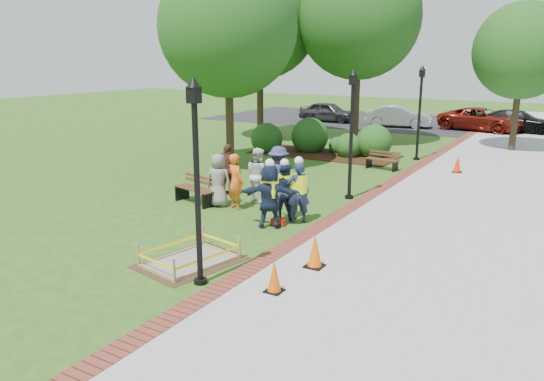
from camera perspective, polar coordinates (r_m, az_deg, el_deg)
The scene contains 36 objects.
ground at distance 14.30m, azimuth -4.19°, elevation -4.65°, with size 100.00×100.00×0.00m, color #285116.
sidewalk at distance 21.75m, azimuth 22.61°, elevation 0.87°, with size 6.00×60.00×0.02m, color #9E9E99.
brick_edging at distance 22.40m, azimuth 14.39°, elevation 1.89°, with size 0.50×60.00×0.03m, color maroon.
mulch_bed at distance 25.88m, azimuth 5.56°, elevation 3.90°, with size 7.00×3.00×0.05m, color #381E0F.
parking_lot at distance 39.14m, azimuth 19.12°, elevation 6.64°, with size 36.00×12.00×0.01m, color black.
wet_concrete_pad at distance 12.39m, azimuth -8.82°, elevation -6.66°, with size 2.13×2.60×0.55m.
bench_near at distance 17.27m, azimuth -8.22°, elevation -0.48°, with size 1.70×0.89×0.88m.
bench_far at distance 22.78m, azimuth 11.75°, elevation 2.83°, with size 1.46×0.65×0.76m.
cone_front at distance 10.73m, azimuth 0.25°, elevation -9.30°, with size 0.35×0.35×0.69m.
cone_back at distance 11.95m, azimuth 4.63°, elevation -6.56°, with size 0.41×0.41×0.80m.
cone_far at distance 22.92m, azimuth 19.32°, elevation 2.67°, with size 0.37×0.37×0.73m.
toolbox at distance 14.92m, azimuth 0.67°, elevation -3.42°, with size 0.39×0.21×0.20m, color red.
lamp_near at distance 10.61m, azimuth -8.13°, elevation 2.47°, with size 0.28×0.28×4.26m.
lamp_mid at distance 17.49m, azimuth 8.56°, elevation 7.03°, with size 0.28×0.28×4.26m.
lamp_far at distance 25.04m, azimuth 15.63°, elevation 8.78°, with size 0.28×0.28×4.26m.
tree_left at distance 22.45m, azimuth -4.76°, elevation 17.04°, with size 5.65×5.65×8.58m.
tree_back at distance 29.14m, azimuth 9.33°, elevation 17.90°, with size 6.40×6.40×9.80m.
tree_right at distance 29.25m, azimuth 25.33°, elevation 13.41°, with size 4.68×4.68×7.24m.
tree_far at distance 30.55m, azimuth -1.34°, elevation 18.00°, with size 6.60×6.60×9.96m.
shrub_a at distance 26.49m, azimuth -0.58°, elevation 4.16°, with size 1.58×1.58×1.58m, color #124216.
shrub_b at distance 26.67m, azimuth 4.06°, elevation 4.19°, with size 1.84×1.84×1.84m, color #124216.
shrub_c at distance 25.43m, azimuth 8.18°, elevation 3.59°, with size 1.23×1.23×1.23m, color #124216.
shrub_d at distance 25.66m, azimuth 10.84°, elevation 3.57°, with size 1.68×1.68×1.68m, color #124216.
shrub_e at distance 26.43m, azimuth 7.04°, elevation 4.03°, with size 0.87×0.87×0.87m, color #124216.
casual_person_a at distance 16.73m, azimuth -5.78°, elevation 1.10°, with size 0.61×0.46×1.68m.
casual_person_b at distance 16.40m, azimuth -3.95°, elevation 0.98°, with size 0.65×0.53×1.74m.
casual_person_c at distance 17.22m, azimuth -1.52°, elevation 1.70°, with size 0.66×0.54×1.78m.
casual_person_d at distance 18.02m, azimuth -4.75°, elevation 2.20°, with size 0.58×0.39×1.77m.
casual_person_e at distance 17.07m, azimuth 0.70°, elevation 1.71°, with size 0.64×0.46×1.85m.
hivis_worker_a at distance 14.52m, azimuth -0.25°, elevation -0.37°, with size 0.68×0.58×1.94m.
hivis_worker_b at distance 14.95m, azimuth 2.86°, elevation 0.01°, with size 0.67×0.65×1.92m.
hivis_worker_c at distance 15.35m, azimuth 1.35°, elevation 0.16°, with size 0.54×0.37×1.78m.
parked_car_a at distance 39.40m, azimuth 6.04°, elevation 7.38°, with size 4.82×2.09×1.57m, color #2A2A2D.
parked_car_b at distance 37.07m, azimuth 13.36°, elevation 6.65°, with size 4.76×2.07×1.55m, color #A9A8AD.
parked_car_c at distance 36.83m, azimuth 21.48°, elevation 6.00°, with size 4.89×2.12×1.59m, color maroon.
parked_car_d at distance 37.07m, azimuth 24.81°, elevation 5.73°, with size 4.58×1.99×1.49m, color black.
Camera 1 is at (7.79, -11.08, 4.60)m, focal length 35.00 mm.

